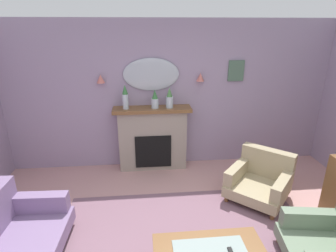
{
  "coord_description": "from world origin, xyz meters",
  "views": [
    {
      "loc": [
        -0.51,
        -2.27,
        2.49
      ],
      "look_at": [
        -0.16,
        1.27,
        1.19
      ],
      "focal_mm": 29.22,
      "sensor_mm": 36.0,
      "label": 1
    }
  ],
  "objects_px": {
    "armchair_beside_couch": "(261,179)",
    "armchair_by_coffee_table": "(335,245)",
    "framed_picture": "(236,71)",
    "wall_sconce_left": "(101,79)",
    "mantel_vase_left": "(169,99)",
    "wall_mirror": "(151,75)",
    "fireplace": "(153,139)",
    "wall_sconce_right": "(200,77)",
    "mantel_vase_centre": "(155,100)",
    "mantel_vase_right": "(125,97)"
  },
  "relations": [
    {
      "from": "armchair_beside_couch",
      "to": "armchair_by_coffee_table",
      "type": "xyz_separation_m",
      "value": [
        0.23,
        -1.37,
        0.0
      ]
    },
    {
      "from": "framed_picture",
      "to": "wall_sconce_left",
      "type": "bearing_deg",
      "value": -178.54
    },
    {
      "from": "mantel_vase_left",
      "to": "armchair_beside_couch",
      "type": "bearing_deg",
      "value": -39.7
    },
    {
      "from": "armchair_beside_couch",
      "to": "wall_mirror",
      "type": "bearing_deg",
      "value": 142.03
    },
    {
      "from": "fireplace",
      "to": "mantel_vase_left",
      "type": "height_order",
      "value": "mantel_vase_left"
    },
    {
      "from": "wall_mirror",
      "to": "wall_sconce_right",
      "type": "xyz_separation_m",
      "value": [
        0.85,
        -0.05,
        -0.05
      ]
    },
    {
      "from": "framed_picture",
      "to": "armchair_by_coffee_table",
      "type": "height_order",
      "value": "framed_picture"
    },
    {
      "from": "mantel_vase_left",
      "to": "wall_mirror",
      "type": "relative_size",
      "value": 0.37
    },
    {
      "from": "wall_sconce_left",
      "to": "mantel_vase_left",
      "type": "bearing_deg",
      "value": -5.96
    },
    {
      "from": "mantel_vase_left",
      "to": "wall_sconce_left",
      "type": "xyz_separation_m",
      "value": [
        -1.15,
        0.12,
        0.34
      ]
    },
    {
      "from": "mantel_vase_centre",
      "to": "wall_sconce_right",
      "type": "distance_m",
      "value": 0.88
    },
    {
      "from": "mantel_vase_left",
      "to": "wall_sconce_left",
      "type": "distance_m",
      "value": 1.21
    },
    {
      "from": "mantel_vase_right",
      "to": "mantel_vase_left",
      "type": "distance_m",
      "value": 0.75
    },
    {
      "from": "wall_sconce_left",
      "to": "framed_picture",
      "type": "bearing_deg",
      "value": 1.46
    },
    {
      "from": "fireplace",
      "to": "mantel_vase_centre",
      "type": "distance_m",
      "value": 0.74
    },
    {
      "from": "fireplace",
      "to": "mantel_vase_left",
      "type": "relative_size",
      "value": 3.81
    },
    {
      "from": "framed_picture",
      "to": "wall_mirror",
      "type": "bearing_deg",
      "value": -179.62
    },
    {
      "from": "wall_mirror",
      "to": "armchair_beside_couch",
      "type": "xyz_separation_m",
      "value": [
        1.59,
        -1.24,
        -1.4
      ]
    },
    {
      "from": "wall_sconce_right",
      "to": "mantel_vase_left",
      "type": "bearing_deg",
      "value": -167.69
    },
    {
      "from": "fireplace",
      "to": "mantel_vase_left",
      "type": "xyz_separation_m",
      "value": [
        0.3,
        -0.03,
        0.75
      ]
    },
    {
      "from": "fireplace",
      "to": "wall_sconce_right",
      "type": "height_order",
      "value": "wall_sconce_right"
    },
    {
      "from": "wall_sconce_left",
      "to": "armchair_by_coffee_table",
      "type": "relative_size",
      "value": 0.15
    },
    {
      "from": "framed_picture",
      "to": "armchair_beside_couch",
      "type": "height_order",
      "value": "framed_picture"
    },
    {
      "from": "fireplace",
      "to": "wall_sconce_right",
      "type": "xyz_separation_m",
      "value": [
        0.85,
        0.09,
        1.09
      ]
    },
    {
      "from": "mantel_vase_right",
      "to": "armchair_by_coffee_table",
      "type": "distance_m",
      "value": 3.49
    },
    {
      "from": "fireplace",
      "to": "armchair_by_coffee_table",
      "type": "xyz_separation_m",
      "value": [
        1.82,
        -2.47,
        -0.27
      ]
    },
    {
      "from": "mantel_vase_left",
      "to": "armchair_by_coffee_table",
      "type": "height_order",
      "value": "mantel_vase_left"
    },
    {
      "from": "mantel_vase_centre",
      "to": "wall_sconce_right",
      "type": "height_order",
      "value": "wall_sconce_right"
    },
    {
      "from": "mantel_vase_right",
      "to": "wall_mirror",
      "type": "xyz_separation_m",
      "value": [
        0.45,
        0.17,
        0.34
      ]
    },
    {
      "from": "fireplace",
      "to": "mantel_vase_right",
      "type": "relative_size",
      "value": 3.26
    },
    {
      "from": "fireplace",
      "to": "framed_picture",
      "type": "height_order",
      "value": "framed_picture"
    },
    {
      "from": "mantel_vase_right",
      "to": "wall_sconce_left",
      "type": "distance_m",
      "value": 0.51
    },
    {
      "from": "armchair_beside_couch",
      "to": "mantel_vase_left",
      "type": "bearing_deg",
      "value": 140.3
    },
    {
      "from": "wall_sconce_left",
      "to": "framed_picture",
      "type": "distance_m",
      "value": 2.35
    },
    {
      "from": "wall_mirror",
      "to": "wall_sconce_left",
      "type": "xyz_separation_m",
      "value": [
        -0.85,
        -0.05,
        -0.05
      ]
    },
    {
      "from": "wall_mirror",
      "to": "wall_sconce_right",
      "type": "bearing_deg",
      "value": -3.37
    },
    {
      "from": "mantel_vase_centre",
      "to": "armchair_beside_couch",
      "type": "xyz_separation_m",
      "value": [
        1.54,
        -1.07,
        -1.0
      ]
    },
    {
      "from": "framed_picture",
      "to": "mantel_vase_right",
      "type": "bearing_deg",
      "value": -174.73
    },
    {
      "from": "mantel_vase_centre",
      "to": "armchair_by_coffee_table",
      "type": "distance_m",
      "value": 3.17
    },
    {
      "from": "wall_sconce_left",
      "to": "wall_mirror",
      "type": "bearing_deg",
      "value": 3.37
    },
    {
      "from": "mantel_vase_centre",
      "to": "armchair_by_coffee_table",
      "type": "relative_size",
      "value": 0.35
    },
    {
      "from": "mantel_vase_centre",
      "to": "wall_sconce_left",
      "type": "relative_size",
      "value": 2.33
    },
    {
      "from": "mantel_vase_right",
      "to": "wall_sconce_right",
      "type": "relative_size",
      "value": 2.98
    },
    {
      "from": "wall_mirror",
      "to": "armchair_by_coffee_table",
      "type": "relative_size",
      "value": 1.03
    },
    {
      "from": "mantel_vase_left",
      "to": "wall_sconce_right",
      "type": "height_order",
      "value": "wall_sconce_right"
    },
    {
      "from": "mantel_vase_centre",
      "to": "mantel_vase_left",
      "type": "height_order",
      "value": "mantel_vase_left"
    },
    {
      "from": "wall_sconce_right",
      "to": "armchair_beside_couch",
      "type": "bearing_deg",
      "value": -58.2
    },
    {
      "from": "mantel_vase_left",
      "to": "armchair_beside_couch",
      "type": "height_order",
      "value": "mantel_vase_left"
    },
    {
      "from": "mantel_vase_right",
      "to": "wall_sconce_left",
      "type": "xyz_separation_m",
      "value": [
        -0.4,
        0.12,
        0.29
      ]
    },
    {
      "from": "wall_sconce_left",
      "to": "armchair_beside_couch",
      "type": "relative_size",
      "value": 0.12
    }
  ]
}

